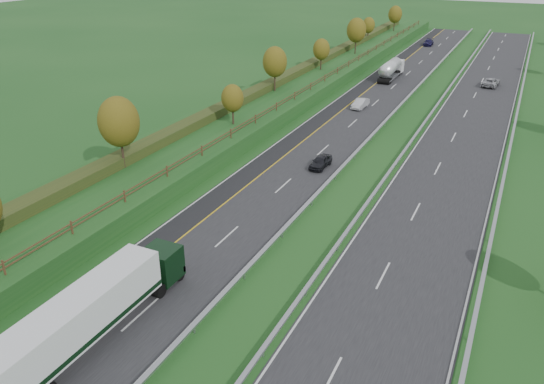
{
  "coord_description": "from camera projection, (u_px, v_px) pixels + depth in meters",
  "views": [
    {
      "loc": [
        22.37,
        -11.85,
        23.4
      ],
      "look_at": [
        2.84,
        28.88,
        2.2
      ],
      "focal_mm": 35.0,
      "sensor_mm": 36.0,
      "label": 1
    }
  ],
  "objects": [
    {
      "name": "lane_markings",
      "position": [
        390.0,
        126.0,
        74.72
      ],
      "size": [
        26.75,
        200.0,
        0.01
      ],
      "color": "silver",
      "rests_on": "near_carriageway"
    },
    {
      "name": "road_tanker",
      "position": [
        391.0,
        69.0,
        100.59
      ],
      "size": [
        2.4,
        11.22,
        3.46
      ],
      "color": "silver",
      "rests_on": "near_carriageway"
    },
    {
      "name": "hedge_left",
      "position": [
        255.0,
        92.0,
        82.13
      ],
      "size": [
        2.2,
        180.0,
        1.1
      ],
      "primitive_type": "cube",
      "color": "#2A3C18",
      "rests_on": "embankment_left"
    },
    {
      "name": "outer_barrier_far",
      "position": [
        512.0,
        138.0,
        68.36
      ],
      "size": [
        0.32,
        200.0,
        0.71
      ],
      "color": "#989BA0",
      "rests_on": "ground"
    },
    {
      "name": "hard_shoulder",
      "position": [
        322.0,
        117.0,
        78.8
      ],
      "size": [
        3.0,
        200.0,
        0.04
      ],
      "primitive_type": "cube",
      "color": "black",
      "rests_on": "ground"
    },
    {
      "name": "fence_left",
      "position": [
        292.0,
        96.0,
        79.18
      ],
      "size": [
        0.12,
        189.06,
        1.2
      ],
      "color": "#422B19",
      "rests_on": "embankment_left"
    },
    {
      "name": "box_lorry",
      "position": [
        93.0,
        311.0,
        33.5
      ],
      "size": [
        2.58,
        16.28,
        4.06
      ],
      "color": "black",
      "rests_on": "near_carriageway"
    },
    {
      "name": "trees_left",
      "position": [
        258.0,
        73.0,
        76.84
      ],
      "size": [
        6.64,
        164.3,
        7.66
      ],
      "color": "#2D2116",
      "rests_on": "embankment_left"
    },
    {
      "name": "far_carriageway",
      "position": [
        464.0,
        136.0,
        70.88
      ],
      "size": [
        10.5,
        200.0,
        0.04
      ],
      "primitive_type": "cube",
      "color": "black",
      "rests_on": "ground"
    },
    {
      "name": "car_oncoming",
      "position": [
        491.0,
        82.0,
        95.45
      ],
      "size": [
        3.04,
        5.65,
        1.51
      ],
      "primitive_type": "imported",
      "rotation": [
        0.0,
        0.0,
        3.04
      ],
      "color": "#A0A0A5",
      "rests_on": "far_carriageway"
    },
    {
      "name": "near_carriageway",
      "position": [
        346.0,
        120.0,
        77.34
      ],
      "size": [
        10.5,
        200.0,
        0.04
      ],
      "primitive_type": "cube",
      "color": "black",
      "rests_on": "ground"
    },
    {
      "name": "car_dark_near",
      "position": [
        321.0,
        162.0,
        60.79
      ],
      "size": [
        1.78,
        4.07,
        1.36
      ],
      "primitive_type": "imported",
      "rotation": [
        0.0,
        0.0,
        -0.04
      ],
      "color": "black",
      "rests_on": "near_carriageway"
    },
    {
      "name": "car_small_far",
      "position": [
        429.0,
        42.0,
        133.98
      ],
      "size": [
        2.27,
        5.17,
        1.48
      ],
      "primitive_type": "imported",
      "rotation": [
        0.0,
        0.0,
        0.04
      ],
      "color": "#16133B",
      "rests_on": "near_carriageway"
    },
    {
      "name": "car_silver_mid",
      "position": [
        360.0,
        103.0,
        82.84
      ],
      "size": [
        1.8,
        4.48,
        1.45
      ],
      "primitive_type": "imported",
      "rotation": [
        0.0,
        0.0,
        -0.06
      ],
      "color": "silver",
      "rests_on": "near_carriageway"
    },
    {
      "name": "ground",
      "position": [
        392.0,
        139.0,
        70.13
      ],
      "size": [
        400.0,
        400.0,
        0.0
      ],
      "primitive_type": "plane",
      "color": "#1A4A1A",
      "rests_on": "ground"
    },
    {
      "name": "median_barrier_near",
      "position": [
        385.0,
        122.0,
        74.85
      ],
      "size": [
        0.32,
        200.0,
        0.71
      ],
      "color": "#989BA0",
      "rests_on": "ground"
    },
    {
      "name": "embankment_left",
      "position": [
        267.0,
        103.0,
        82.01
      ],
      "size": [
        12.0,
        200.0,
        2.0
      ],
      "primitive_type": "cube",
      "color": "#1A4A1A",
      "rests_on": "ground"
    },
    {
      "name": "median_barrier_far",
      "position": [
        422.0,
        126.0,
        72.86
      ],
      "size": [
        0.32,
        200.0,
        0.71
      ],
      "color": "#989BA0",
      "rests_on": "ground"
    }
  ]
}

